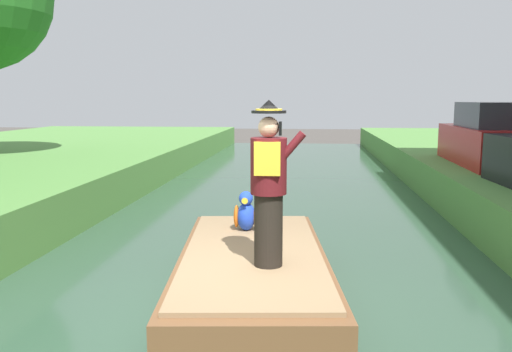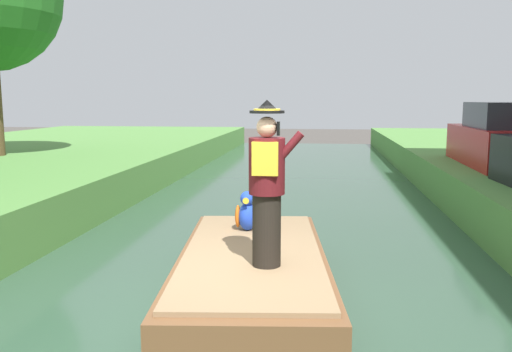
% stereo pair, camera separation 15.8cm
% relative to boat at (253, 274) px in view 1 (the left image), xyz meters
% --- Properties ---
extents(ground_plane, '(80.00, 80.00, 0.00)m').
position_rel_boat_xyz_m(ground_plane, '(0.00, -0.76, -0.40)').
color(ground_plane, '#4C4742').
extents(canal_water, '(7.02, 48.00, 0.10)m').
position_rel_boat_xyz_m(canal_water, '(0.00, -0.76, -0.35)').
color(canal_water, '#33513D').
rests_on(canal_water, ground).
extents(boat, '(2.22, 4.36, 0.61)m').
position_rel_boat_xyz_m(boat, '(0.00, 0.00, 0.00)').
color(boat, brown).
rests_on(boat, canal_water).
extents(person_pirate, '(0.61, 0.42, 1.85)m').
position_rel_boat_xyz_m(person_pirate, '(0.24, -0.57, 1.23)').
color(person_pirate, black).
rests_on(person_pirate, boat).
extents(parrot_plush, '(0.36, 0.34, 0.57)m').
position_rel_boat_xyz_m(parrot_plush, '(-0.20, 1.00, 0.55)').
color(parrot_plush, blue).
rests_on(parrot_plush, boat).
extents(parked_car_red, '(1.77, 4.03, 1.50)m').
position_rel_boat_xyz_m(parked_car_red, '(5.11, 6.95, 1.22)').
color(parked_car_red, red).
rests_on(parked_car_red, grass_bank_far).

